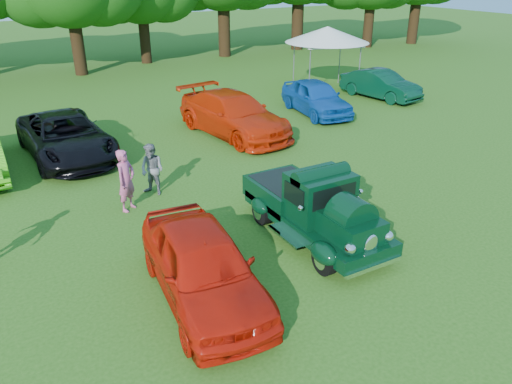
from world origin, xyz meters
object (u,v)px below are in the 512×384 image
canopy_tent (327,35)px  red_convertible (203,265)px  spectator_pink (126,180)px  spectator_grey (152,170)px  hero_pickup (314,208)px  back_car_black (66,137)px  back_car_blue (316,97)px  back_car_green (381,84)px  back_car_orange (234,115)px

canopy_tent → red_convertible: bearing=-134.5°
spectator_pink → spectator_grey: spectator_pink is taller
hero_pickup → back_car_black: bearing=115.2°
back_car_blue → spectator_grey: (-9.37, -4.67, 0.02)m
back_car_black → back_car_green: size_ratio=1.30×
hero_pickup → back_car_orange: bearing=75.8°
hero_pickup → spectator_grey: (-2.62, 4.41, 0.01)m
red_convertible → back_car_black: same height
back_car_blue → back_car_green: size_ratio=1.05×
canopy_tent → back_car_green: bearing=-66.3°
red_convertible → spectator_grey: (0.82, 5.37, 0.02)m
back_car_blue → spectator_grey: 10.47m
red_convertible → canopy_tent: canopy_tent is taller
back_car_green → spectator_pink: spectator_pink is taller
back_car_orange → spectator_grey: back_car_orange is taller
back_car_blue → spectator_pink: size_ratio=2.52×
back_car_black → spectator_grey: (1.57, -4.51, 0.02)m
back_car_orange → canopy_tent: bearing=21.5°
back_car_green → spectator_pink: bearing=-166.9°
red_convertible → back_car_green: red_convertible is taller
spectator_grey → hero_pickup: bearing=-2.6°
back_car_black → canopy_tent: bearing=12.0°
back_car_orange → spectator_pink: 7.23m
spectator_grey → back_car_orange: bearing=95.8°
back_car_blue → canopy_tent: (3.25, 3.63, 2.11)m
back_car_black → back_car_orange: size_ratio=0.97×
back_car_orange → spectator_pink: (-5.68, -4.47, 0.06)m
spectator_pink → red_convertible: bearing=-125.7°
hero_pickup → red_convertible: bearing=-164.5°
back_car_orange → back_car_black: bearing=165.9°
back_car_blue → spectator_grey: bearing=-144.8°
spectator_pink → canopy_tent: size_ratio=0.32×
back_car_black → spectator_grey: spectator_grey is taller
back_car_orange → spectator_pink: bearing=-149.7°
spectator_pink → spectator_grey: (0.96, 0.63, -0.10)m
spectator_pink → back_car_blue: bearing=-10.1°
spectator_pink → canopy_tent: bearing=-4.0°
back_car_black → spectator_grey: size_ratio=3.53×
spectator_grey → canopy_tent: size_ratio=0.28×
red_convertible → back_car_green: (14.73, 10.74, -0.07)m
back_car_blue → spectator_grey: spectator_grey is taller
spectator_pink → spectator_grey: size_ratio=1.13×
hero_pickup → canopy_tent: (10.00, 12.71, 2.10)m
canopy_tent → back_car_blue: bearing=-131.9°
spectator_grey → back_car_black: bearing=165.9°
red_convertible → spectator_grey: size_ratio=2.88×
hero_pickup → back_car_green: (11.29, 9.78, -0.07)m
hero_pickup → spectator_grey: 5.13m
back_car_orange → spectator_pink: spectator_pink is taller
back_car_orange → back_car_blue: size_ratio=1.27×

